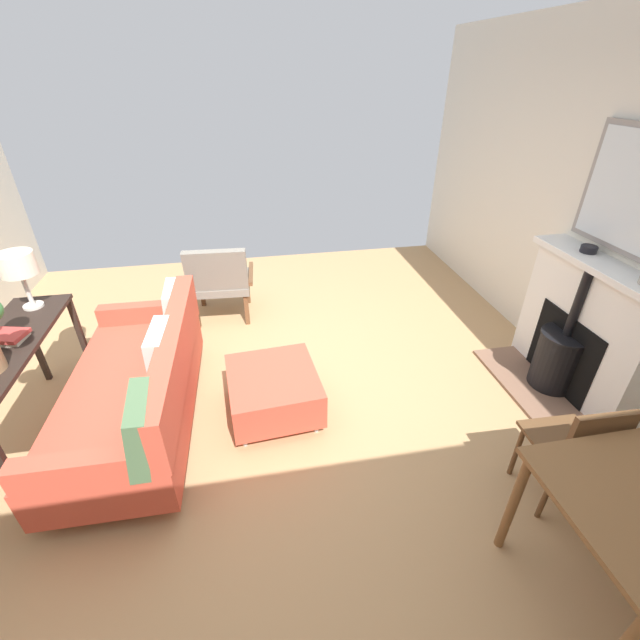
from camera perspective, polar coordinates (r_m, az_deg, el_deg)
name	(u,v)px	position (r m, az deg, el deg)	size (l,w,h in m)	color
ground_plane	(265,394)	(3.60, -7.51, -10.00)	(5.47, 5.95, 0.01)	tan
wall_left	(609,213)	(4.00, 34.61, 11.91)	(0.12, 5.95, 2.78)	silver
fireplace	(577,336)	(3.95, 31.57, -1.92)	(0.67, 1.28, 1.12)	brown
mantel_bowl_near	(589,249)	(3.87, 32.71, 8.16)	(0.12, 0.12, 0.05)	black
sofa	(140,387)	(3.37, -23.23, -8.31)	(0.89, 1.84, 0.81)	#B2B2B7
ottoman	(273,390)	(3.27, -6.34, -9.39)	(0.71, 0.75, 0.38)	#B2B2B7
armchair_accent	(219,279)	(4.46, -13.51, 5.45)	(0.71, 0.63, 0.86)	brown
console_table	(7,360)	(3.46, -36.79, -4.32)	(0.43, 1.46, 0.79)	black
table_lamp_near_end	(18,266)	(3.72, -35.84, 5.96)	(0.25, 0.25, 0.43)	beige
book_stack	(5,337)	(3.46, -36.95, -1.86)	(0.30, 0.23, 0.06)	beige
dining_chair_near_fireplace	(577,446)	(2.90, 31.58, -14.41)	(0.41, 0.41, 0.82)	brown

